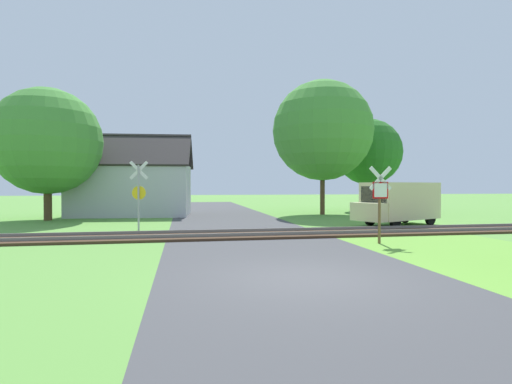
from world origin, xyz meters
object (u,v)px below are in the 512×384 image
at_px(tree_far, 369,152).
at_px(mail_truck, 398,202).
at_px(crossing_sign_far, 139,191).
at_px(tree_left, 47,141).
at_px(stop_sign_near, 380,198).
at_px(tree_right, 323,131).
at_px(house, 133,188).

relative_size(tree_far, mail_truck, 1.45).
xyz_separation_m(crossing_sign_far, tree_far, (17.18, 11.70, 3.02)).
relative_size(crossing_sign_far, tree_left, 0.41).
bearing_deg(mail_truck, stop_sign_near, 122.15).
bearing_deg(crossing_sign_far, tree_right, 44.51).
bearing_deg(house, crossing_sign_far, -77.03).
distance_m(tree_far, mail_truck, 13.01).
height_order(crossing_sign_far, tree_right, tree_right).
relative_size(tree_right, mail_truck, 1.84).
bearing_deg(mail_truck, tree_left, 48.04).
xyz_separation_m(stop_sign_near, tree_left, (-14.90, 12.46, 3.07)).
bearing_deg(stop_sign_near, mail_truck, -126.39).
height_order(stop_sign_near, tree_left, tree_left).
xyz_separation_m(stop_sign_near, tree_far, (8.22, 17.63, 3.21)).
relative_size(tree_right, tree_left, 1.22).
distance_m(crossing_sign_far, house, 9.87).
bearing_deg(house, tree_right, -2.23).
bearing_deg(tree_far, stop_sign_near, -115.00).
xyz_separation_m(tree_right, tree_far, (5.29, 3.53, -1.16)).
bearing_deg(stop_sign_near, crossing_sign_far, -34.76).
bearing_deg(tree_right, stop_sign_near, -101.76).
bearing_deg(mail_truck, tree_far, -41.98).
relative_size(house, tree_right, 0.89).
bearing_deg(tree_left, tree_right, 5.24).
relative_size(tree_right, tree_far, 1.27).
bearing_deg(tree_left, house, 35.74).
distance_m(house, tree_far, 18.94).
xyz_separation_m(crossing_sign_far, tree_left, (-5.94, 6.53, 2.89)).
relative_size(crossing_sign_far, tree_right, 0.34).
bearing_deg(crossing_sign_far, house, 108.37).
distance_m(stop_sign_near, tree_left, 19.66).
distance_m(tree_right, mail_truck, 9.62).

